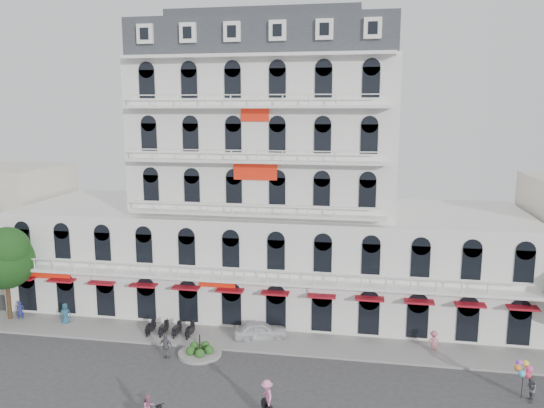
{
  "coord_description": "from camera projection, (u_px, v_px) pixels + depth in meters",
  "views": [
    {
      "loc": [
        8.49,
        -28.92,
        17.8
      ],
      "look_at": [
        1.68,
        10.0,
        10.74
      ],
      "focal_mm": 35.0,
      "sensor_mm": 36.0,
      "label": 1
    }
  ],
  "objects": [
    {
      "name": "ground",
      "position": [
        217.0,
        403.0,
        32.62
      ],
      "size": [
        120.0,
        120.0,
        0.0
      ],
      "primitive_type": "plane",
      "color": "#38383A",
      "rests_on": "ground"
    },
    {
      "name": "sidewalk",
      "position": [
        249.0,
        340.0,
        41.33
      ],
      "size": [
        53.0,
        4.0,
        0.16
      ],
      "primitive_type": "cube",
      "color": "gray",
      "rests_on": "ground"
    },
    {
      "name": "main_building",
      "position": [
        269.0,
        197.0,
        48.32
      ],
      "size": [
        45.0,
        15.0,
        25.8
      ],
      "color": "silver",
      "rests_on": "ground"
    },
    {
      "name": "traffic_island",
      "position": [
        200.0,
        352.0,
        38.9
      ],
      "size": [
        3.2,
        3.2,
        1.6
      ],
      "color": "gray",
      "rests_on": "ground"
    },
    {
      "name": "parked_scooter_row",
      "position": [
        170.0,
        336.0,
        42.23
      ],
      "size": [
        4.4,
        1.8,
        1.1
      ],
      "primitive_type": null,
      "color": "black",
      "rests_on": "ground"
    },
    {
      "name": "tree_west_inner",
      "position": [
        5.0,
        256.0,
        44.36
      ],
      "size": [
        4.76,
        4.76,
        8.25
      ],
      "color": "#382314",
      "rests_on": "ground"
    },
    {
      "name": "parked_car",
      "position": [
        260.0,
        330.0,
        41.56
      ],
      "size": [
        4.49,
        2.83,
        1.42
      ],
      "primitive_type": "imported",
      "rotation": [
        0.0,
        0.0,
        1.87
      ],
      "color": "silver",
      "rests_on": "ground"
    },
    {
      "name": "rider_center",
      "position": [
        267.0,
        398.0,
        30.84
      ],
      "size": [
        1.16,
        1.59,
        2.36
      ],
      "rotation": [
        0.0,
        0.0,
        5.16
      ],
      "color": "black",
      "rests_on": "ground"
    },
    {
      "name": "pedestrian_left",
      "position": [
        65.0,
        314.0,
        44.35
      ],
      "size": [
        1.05,
        0.86,
        1.85
      ],
      "primitive_type": "imported",
      "rotation": [
        0.0,
        0.0,
        0.35
      ],
      "color": "navy",
      "rests_on": "ground"
    },
    {
      "name": "pedestrian_mid",
      "position": [
        166.0,
        346.0,
        38.3
      ],
      "size": [
        1.18,
        0.68,
        1.89
      ],
      "primitive_type": "imported",
      "rotation": [
        0.0,
        0.0,
        2.93
      ],
      "color": "#5C5D64",
      "rests_on": "ground"
    },
    {
      "name": "pedestrian_right",
      "position": [
        434.0,
        341.0,
        39.32
      ],
      "size": [
        1.09,
        0.65,
        1.65
      ],
      "primitive_type": "imported",
      "rotation": [
        0.0,
        0.0,
        3.1
      ],
      "color": "#C26779",
      "rests_on": "ground"
    },
    {
      "name": "pedestrian_far",
      "position": [
        20.0,
        311.0,
        45.07
      ],
      "size": [
        0.76,
        0.7,
        1.75
      ],
      "primitive_type": "imported",
      "rotation": [
        0.0,
        0.0,
        0.58
      ],
      "color": "navy",
      "rests_on": "ground"
    },
    {
      "name": "balloon_vendor",
      "position": [
        528.0,
        381.0,
        32.67
      ],
      "size": [
        1.29,
        1.23,
        2.45
      ],
      "color": "#5D5C64",
      "rests_on": "ground"
    }
  ]
}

